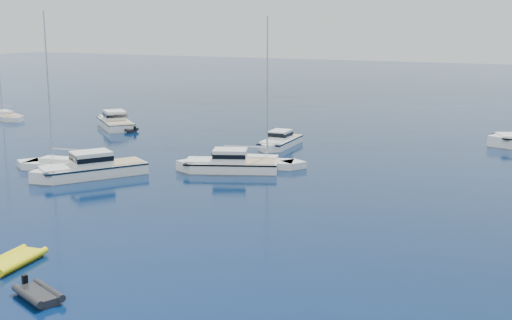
{
  "coord_description": "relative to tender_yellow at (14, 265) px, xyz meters",
  "views": [
    {
      "loc": [
        22.43,
        -19.56,
        12.54
      ],
      "look_at": [
        -0.37,
        24.8,
        2.2
      ],
      "focal_mm": 46.43,
      "sensor_mm": 36.0,
      "label": 1
    }
  ],
  "objects": [
    {
      "name": "ground",
      "position": [
        4.17,
        -4.06,
        0.0
      ],
      "size": [
        400.0,
        400.0,
        0.0
      ],
      "primitive_type": "plane",
      "color": "navy",
      "rests_on": "ground"
    },
    {
      "name": "motor_cruiser_left",
      "position": [
        -10.27,
        17.77,
        0.0
      ],
      "size": [
        8.08,
        10.4,
        2.7
      ],
      "primitive_type": null,
      "rotation": [
        0.0,
        0.0,
        2.59
      ],
      "color": "silver",
      "rests_on": "ground"
    },
    {
      "name": "motor_cruiser_centre",
      "position": [
        -1.03,
        24.86,
        0.0
      ],
      "size": [
        9.81,
        6.41,
        2.48
      ],
      "primitive_type": null,
      "rotation": [
        0.0,
        0.0,
        1.98
      ],
      "color": "silver",
      "rests_on": "ground"
    },
    {
      "name": "motor_cruiser_far_l",
      "position": [
        -25.57,
        39.91,
        0.0
      ],
      "size": [
        9.79,
        8.89,
        2.67
      ],
      "primitive_type": null,
      "rotation": [
        0.0,
        0.0,
        0.88
      ],
      "color": "silver",
      "rests_on": "ground"
    },
    {
      "name": "motor_cruiser_horizon",
      "position": [
        -2.0,
        37.38,
        0.0
      ],
      "size": [
        3.06,
        8.37,
        2.16
      ],
      "primitive_type": null,
      "rotation": [
        0.0,
        0.0,
        3.21
      ],
      "color": "white",
      "rests_on": "ground"
    },
    {
      "name": "sailboat_mid_l",
      "position": [
        -14.21,
        18.85,
        0.0
      ],
      "size": [
        9.89,
        4.41,
        14.09
      ],
      "primitive_type": null,
      "rotation": [
        0.0,
        0.0,
        1.78
      ],
      "color": "white",
      "rests_on": "ground"
    },
    {
      "name": "sailboat_centre",
      "position": [
        0.35,
        27.58,
        0.0
      ],
      "size": [
        9.6,
        5.11,
        13.67
      ],
      "primitive_type": null,
      "rotation": [
        0.0,
        0.0,
        5.02
      ],
      "color": "silver",
      "rests_on": "ground"
    },
    {
      "name": "sailboat_far_l",
      "position": [
        -43.45,
        39.15,
        0.0
      ],
      "size": [
        10.06,
        6.2,
        14.47
      ],
      "primitive_type": null,
      "rotation": [
        0.0,
        0.0,
        1.17
      ],
      "color": "silver",
      "rests_on": "ground"
    },
    {
      "name": "tender_yellow",
      "position": [
        0.0,
        0.0,
        0.0
      ],
      "size": [
        2.65,
        4.13,
        0.95
      ],
      "primitive_type": null,
      "rotation": [
        0.0,
        0.0,
        0.15
      ],
      "color": "yellow",
      "rests_on": "ground"
    },
    {
      "name": "tender_grey_near",
      "position": [
        4.5,
        -2.69,
        0.0
      ],
      "size": [
        3.27,
        2.55,
        0.95
      ],
      "primitive_type": null,
      "rotation": [
        0.0,
        0.0,
        4.36
      ],
      "color": "black",
      "rests_on": "ground"
    },
    {
      "name": "tender_grey_far",
      "position": [
        -22.6,
        37.96,
        0.0
      ],
      "size": [
        3.49,
        2.11,
        0.95
      ],
      "primitive_type": null,
      "rotation": [
        0.0,
        0.0,
        1.5
      ],
      "color": "black",
      "rests_on": "ground"
    }
  ]
}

